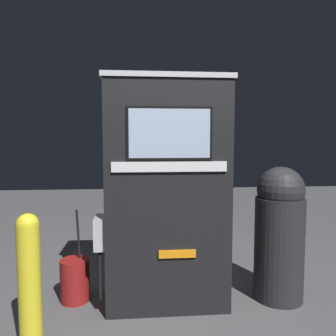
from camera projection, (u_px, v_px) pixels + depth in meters
The scene contains 5 objects.
ground_plane at pixel (169, 317), 2.59m from camera, with size 14.00×14.00×0.00m, color #4C4C4F.
gas_pump at pixel (166, 192), 2.77m from camera, with size 1.11×0.56×1.91m.
safety_bollard at pixel (29, 280), 2.13m from camera, with size 0.15×0.15×0.93m.
trash_bin at pixel (279, 232), 2.86m from camera, with size 0.43×0.43×1.17m.
squeegee_bucket at pixel (75, 280), 2.85m from camera, with size 0.25×0.25×0.82m.
Camera 1 is at (-0.23, -2.47, 1.40)m, focal length 35.00 mm.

